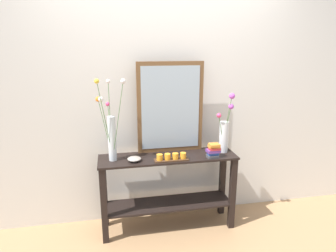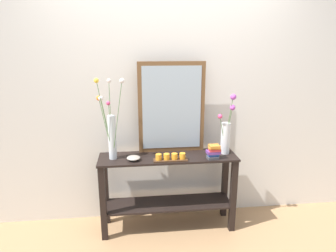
{
  "view_description": "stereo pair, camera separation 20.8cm",
  "coord_description": "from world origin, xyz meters",
  "px_view_note": "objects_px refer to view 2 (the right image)",
  "views": [
    {
      "loc": [
        -0.51,
        -2.64,
        1.8
      ],
      "look_at": [
        0.0,
        0.0,
        1.06
      ],
      "focal_mm": 31.88,
      "sensor_mm": 36.0,
      "label": 1
    },
    {
      "loc": [
        -0.31,
        -2.67,
        1.8
      ],
      "look_at": [
        0.0,
        0.0,
        1.06
      ],
      "focal_mm": 31.88,
      "sensor_mm": 36.0,
      "label": 2
    }
  ],
  "objects_px": {
    "decorative_bowl": "(134,158)",
    "book_stack": "(214,152)",
    "candle_tray": "(171,158)",
    "tall_vase_left": "(111,130)",
    "console_table": "(168,183)",
    "vase_right": "(226,134)",
    "mirror_leaning": "(172,108)"
  },
  "relations": [
    {
      "from": "console_table",
      "to": "vase_right",
      "type": "bearing_deg",
      "value": 1.09
    },
    {
      "from": "console_table",
      "to": "mirror_leaning",
      "type": "height_order",
      "value": "mirror_leaning"
    },
    {
      "from": "console_table",
      "to": "vase_right",
      "type": "distance_m",
      "value": 0.75
    },
    {
      "from": "console_table",
      "to": "tall_vase_left",
      "type": "relative_size",
      "value": 1.73
    },
    {
      "from": "candle_tray",
      "to": "tall_vase_left",
      "type": "bearing_deg",
      "value": 168.96
    },
    {
      "from": "tall_vase_left",
      "to": "candle_tray",
      "type": "distance_m",
      "value": 0.6
    },
    {
      "from": "mirror_leaning",
      "to": "decorative_bowl",
      "type": "relative_size",
      "value": 7.07
    },
    {
      "from": "decorative_bowl",
      "to": "book_stack",
      "type": "bearing_deg",
      "value": -3.01
    },
    {
      "from": "mirror_leaning",
      "to": "tall_vase_left",
      "type": "height_order",
      "value": "mirror_leaning"
    },
    {
      "from": "decorative_bowl",
      "to": "tall_vase_left",
      "type": "bearing_deg",
      "value": 162.34
    },
    {
      "from": "tall_vase_left",
      "to": "vase_right",
      "type": "bearing_deg",
      "value": 0.91
    },
    {
      "from": "console_table",
      "to": "decorative_bowl",
      "type": "distance_m",
      "value": 0.46
    },
    {
      "from": "tall_vase_left",
      "to": "book_stack",
      "type": "relative_size",
      "value": 5.65
    },
    {
      "from": "decorative_bowl",
      "to": "book_stack",
      "type": "xyz_separation_m",
      "value": [
        0.75,
        -0.04,
        0.04
      ]
    },
    {
      "from": "mirror_leaning",
      "to": "vase_right",
      "type": "distance_m",
      "value": 0.58
    },
    {
      "from": "vase_right",
      "to": "decorative_bowl",
      "type": "xyz_separation_m",
      "value": [
        -0.9,
        -0.08,
        -0.18
      ]
    },
    {
      "from": "vase_right",
      "to": "decorative_bowl",
      "type": "bearing_deg",
      "value": -174.88
    },
    {
      "from": "mirror_leaning",
      "to": "vase_right",
      "type": "height_order",
      "value": "mirror_leaning"
    },
    {
      "from": "mirror_leaning",
      "to": "decorative_bowl",
      "type": "bearing_deg",
      "value": -150.56
    },
    {
      "from": "vase_right",
      "to": "decorative_bowl",
      "type": "height_order",
      "value": "vase_right"
    },
    {
      "from": "tall_vase_left",
      "to": "decorative_bowl",
      "type": "height_order",
      "value": "tall_vase_left"
    },
    {
      "from": "console_table",
      "to": "candle_tray",
      "type": "bearing_deg",
      "value": -84.59
    },
    {
      "from": "candle_tray",
      "to": "decorative_bowl",
      "type": "distance_m",
      "value": 0.34
    },
    {
      "from": "mirror_leaning",
      "to": "candle_tray",
      "type": "height_order",
      "value": "mirror_leaning"
    },
    {
      "from": "tall_vase_left",
      "to": "book_stack",
      "type": "bearing_deg",
      "value": -6.18
    },
    {
      "from": "vase_right",
      "to": "tall_vase_left",
      "type": "bearing_deg",
      "value": -179.09
    },
    {
      "from": "decorative_bowl",
      "to": "book_stack",
      "type": "height_order",
      "value": "book_stack"
    },
    {
      "from": "console_table",
      "to": "book_stack",
      "type": "xyz_separation_m",
      "value": [
        0.42,
        -0.11,
        0.35
      ]
    },
    {
      "from": "console_table",
      "to": "decorative_bowl",
      "type": "height_order",
      "value": "decorative_bowl"
    },
    {
      "from": "decorative_bowl",
      "to": "vase_right",
      "type": "bearing_deg",
      "value": 5.12
    },
    {
      "from": "tall_vase_left",
      "to": "decorative_bowl",
      "type": "distance_m",
      "value": 0.33
    },
    {
      "from": "decorative_bowl",
      "to": "console_table",
      "type": "bearing_deg",
      "value": 11.93
    }
  ]
}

